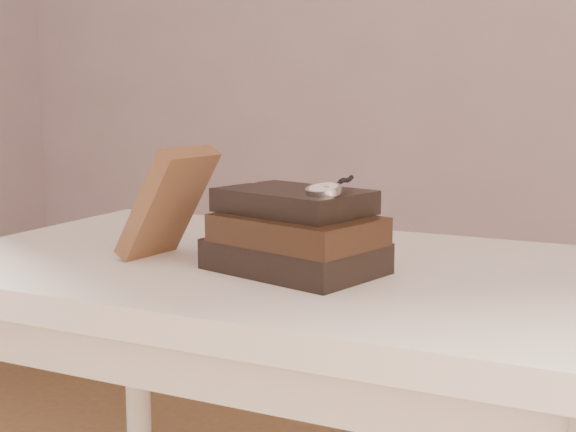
% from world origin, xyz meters
% --- Properties ---
extents(table, '(1.00, 0.60, 0.75)m').
position_xyz_m(table, '(0.00, 0.35, 0.66)').
color(table, silver).
rests_on(table, ground).
extents(book_stack, '(0.25, 0.21, 0.11)m').
position_xyz_m(book_stack, '(0.05, 0.29, 0.80)').
color(book_stack, black).
rests_on(book_stack, table).
extents(journal, '(0.13, 0.12, 0.16)m').
position_xyz_m(journal, '(-0.15, 0.29, 0.83)').
color(journal, '#492D1C').
rests_on(journal, table).
extents(pocket_watch, '(0.06, 0.15, 0.02)m').
position_xyz_m(pocket_watch, '(0.10, 0.27, 0.87)').
color(pocket_watch, silver).
rests_on(pocket_watch, book_stack).
extents(eyeglasses, '(0.12, 0.13, 0.04)m').
position_xyz_m(eyeglasses, '(-0.01, 0.39, 0.81)').
color(eyeglasses, silver).
rests_on(eyeglasses, book_stack).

